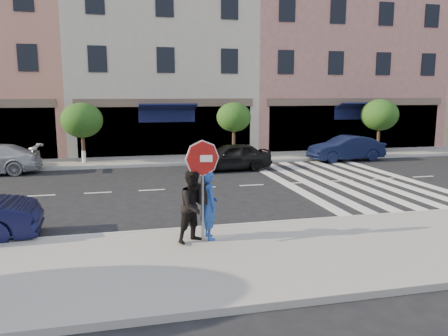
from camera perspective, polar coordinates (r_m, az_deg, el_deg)
ground at (r=13.45m, az=0.37°, el=-6.12°), size 120.00×120.00×0.00m
sidewalk_near at (r=10.00m, az=5.51°, el=-11.40°), size 60.00×4.50×0.15m
sidewalk_far at (r=24.04m, az=-5.80°, el=1.08°), size 60.00×3.00×0.15m
building_centre at (r=29.74m, az=-8.51°, el=13.15°), size 11.00×9.00×11.00m
building_east_mid at (r=33.07m, az=13.35°, el=14.39°), size 13.00×9.00×13.00m
street_tree_wb at (r=23.50m, az=-18.07°, el=5.93°), size 2.10×2.10×3.06m
street_tree_c at (r=24.18m, az=1.29°, el=6.61°), size 1.90×1.90×3.04m
street_tree_ea at (r=27.82m, az=19.66°, el=6.53°), size 2.20×2.20×3.19m
stop_sign at (r=10.27m, az=-2.83°, el=-0.01°), size 0.86×0.18×2.46m
photographer at (r=10.65m, az=-1.97°, el=-4.79°), size 0.47×0.66×1.71m
walker at (r=10.42m, az=-3.91°, el=-5.01°), size 1.07×1.00×1.75m
car_far_mid at (r=21.01m, az=0.86°, el=1.50°), size 3.98×1.78×1.33m
car_far_right at (r=24.95m, az=15.65°, el=2.50°), size 4.23×1.67×1.37m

